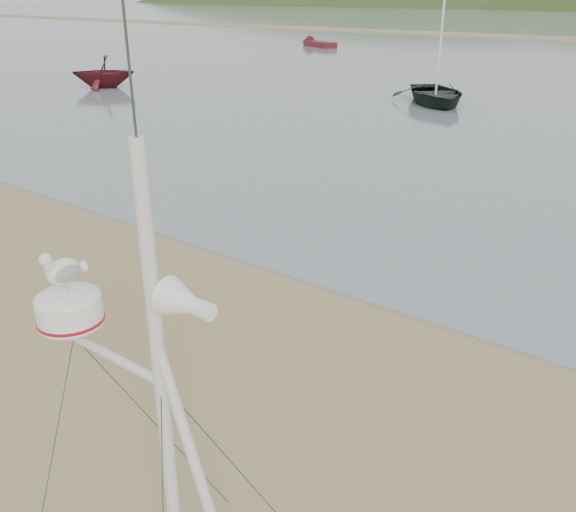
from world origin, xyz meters
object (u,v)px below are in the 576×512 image
Objects in this scene: boat_dark at (440,51)px; dinghy_red_far at (313,43)px; boat_red at (101,57)px; mast_rig at (163,506)px.

boat_dark is 0.89× the size of dinghy_red_far.
boat_red is at bearing 158.95° from boat_dark.
boat_red is (-16.45, -5.93, -0.73)m from boat_dark.
mast_rig reaches higher than boat_red.
dinghy_red_far is (-23.18, 23.19, -2.08)m from boat_dark.
boat_dark is at bearing 66.05° from boat_red.
boat_red is 29.92m from dinghy_red_far.
mast_rig is at bearing -110.72° from boat_dark.
boat_dark is (-9.02, 24.58, 1.18)m from mast_rig.
boat_dark reaches higher than boat_red.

